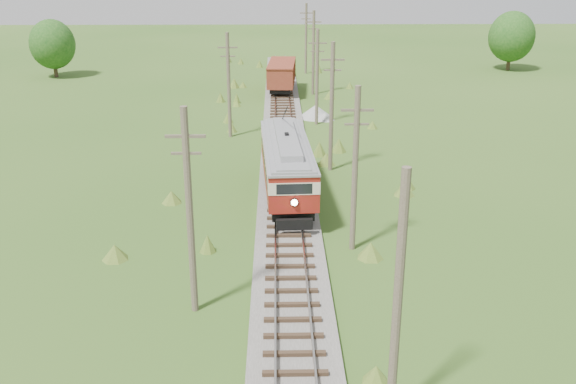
{
  "coord_description": "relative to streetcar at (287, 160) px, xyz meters",
  "views": [
    {
      "loc": [
        -0.63,
        -12.34,
        14.55
      ],
      "look_at": [
        0.0,
        20.99,
        2.08
      ],
      "focal_mm": 40.0,
      "sensor_mm": 36.0,
      "label": 1
    }
  ],
  "objects": [
    {
      "name": "utility_pole_r_4",
      "position": [
        3.0,
        18.79,
        1.75
      ],
      "size": [
        1.6,
        0.3,
        8.4
      ],
      "color": "brown",
      "rests_on": "ground"
    },
    {
      "name": "utility_pole_r_1",
      "position": [
        3.1,
        -20.21,
        1.83
      ],
      "size": [
        0.3,
        0.3,
        8.8
      ],
      "color": "brown",
      "rests_on": "ground"
    },
    {
      "name": "utility_pole_r_2",
      "position": [
        3.3,
        -7.21,
        1.85
      ],
      "size": [
        1.6,
        0.3,
        8.6
      ],
      "color": "brown",
      "rests_on": "ground"
    },
    {
      "name": "tree_mid_a",
      "position": [
        -28.0,
        42.79,
        1.45
      ],
      "size": [
        5.46,
        5.46,
        7.03
      ],
      "color": "#38281C",
      "rests_on": "ground"
    },
    {
      "name": "utility_pole_r_3",
      "position": [
        3.2,
        5.79,
        2.05
      ],
      "size": [
        1.6,
        0.3,
        9.0
      ],
      "color": "brown",
      "rests_on": "ground"
    },
    {
      "name": "streetcar",
      "position": [
        0.0,
        0.0,
        0.0
      ],
      "size": [
        3.41,
        12.12,
        5.5
      ],
      "rotation": [
        0.0,
        0.0,
        0.05
      ],
      "color": "black",
      "rests_on": "ground"
    },
    {
      "name": "gravel_pile",
      "position": [
        3.2,
        21.16,
        -2.01
      ],
      "size": [
        3.31,
        3.51,
        1.2
      ],
      "color": "gray",
      "rests_on": "ground"
    },
    {
      "name": "utility_pole_r_6",
      "position": [
        3.2,
        44.79,
        1.9
      ],
      "size": [
        1.6,
        0.3,
        8.7
      ],
      "color": "brown",
      "rests_on": "ground"
    },
    {
      "name": "gondola",
      "position": [
        -0.0,
        32.45,
        -0.48
      ],
      "size": [
        3.3,
        8.7,
        2.84
      ],
      "rotation": [
        0.0,
        0.0,
        -0.06
      ],
      "color": "black",
      "rests_on": "ground"
    },
    {
      "name": "tree_mid_b",
      "position": [
        30.0,
        46.79,
        1.76
      ],
      "size": [
        5.88,
        5.88,
        7.57
      ],
      "color": "#38281C",
      "rests_on": "ground"
    },
    {
      "name": "railbed_main",
      "position": [
        -0.0,
        8.79,
        -2.38
      ],
      "size": [
        3.6,
        96.0,
        0.57
      ],
      "color": "#605B54",
      "rests_on": "ground"
    },
    {
      "name": "utility_pole_r_5",
      "position": [
        3.4,
        31.79,
        2.0
      ],
      "size": [
        1.6,
        0.3,
        8.9
      ],
      "color": "brown",
      "rests_on": "ground"
    },
    {
      "name": "utility_pole_l_a",
      "position": [
        -4.2,
        -13.21,
        2.05
      ],
      "size": [
        1.6,
        0.3,
        9.0
      ],
      "color": "brown",
      "rests_on": "ground"
    },
    {
      "name": "utility_pole_l_b",
      "position": [
        -4.5,
        14.79,
        1.85
      ],
      "size": [
        1.6,
        0.3,
        8.6
      ],
      "color": "brown",
      "rests_on": "ground"
    }
  ]
}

